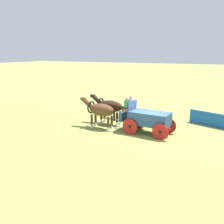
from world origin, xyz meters
TOP-DOWN VIEW (x-y plane):
  - ground_plane at (0.00, 0.00)m, footprint 220.00×220.00m
  - show_wagon at (0.19, -0.01)m, footprint 5.73×1.99m
  - draft_horse_near at (3.78, 0.37)m, footprint 3.17×1.11m
  - draft_horse_off at (3.69, -0.93)m, footprint 3.17×1.08m
  - sponsor_banner at (-3.58, -3.89)m, footprint 3.07×1.03m

SIDE VIEW (x-z plane):
  - ground_plane at x=0.00m, z-range 0.00..0.00m
  - sponsor_banner at x=-3.58m, z-range 0.00..1.10m
  - show_wagon at x=0.19m, z-range -0.17..2.36m
  - draft_horse_near at x=3.78m, z-range 0.25..2.49m
  - draft_horse_off at x=3.69m, z-range 0.26..2.55m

